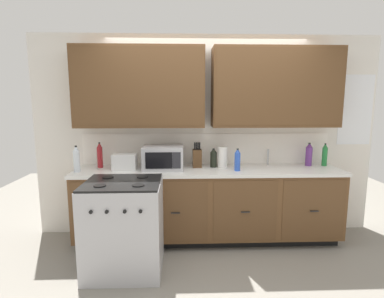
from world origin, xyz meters
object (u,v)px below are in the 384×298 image
(toaster, at_px, (125,162))
(bottle_clear, at_px, (77,159))
(paper_towel_roll, at_px, (222,157))
(bottle_green, at_px, (325,155))
(knife_block, at_px, (197,158))
(bottle_blue, at_px, (237,160))
(bottle_red, at_px, (100,155))
(microwave, at_px, (163,158))
(stove_range, at_px, (124,226))
(bottle_dark, at_px, (214,158))
(bottle_violet, at_px, (309,155))

(toaster, bearing_deg, bottle_clear, -169.52)
(paper_towel_roll, distance_m, bottle_green, 1.31)
(knife_block, xyz_separation_m, bottle_green, (1.62, 0.02, 0.03))
(knife_block, bearing_deg, bottle_blue, -26.34)
(knife_block, relative_size, bottle_blue, 1.16)
(knife_block, distance_m, bottle_red, 1.20)
(knife_block, height_order, bottle_blue, knife_block)
(bottle_green, relative_size, bottle_red, 0.91)
(toaster, xyz_separation_m, bottle_blue, (1.34, -0.11, 0.03))
(toaster, xyz_separation_m, paper_towel_roll, (1.19, 0.07, 0.03))
(microwave, bearing_deg, paper_towel_roll, 4.48)
(stove_range, xyz_separation_m, knife_block, (0.78, 0.75, 0.56))
(bottle_green, bearing_deg, knife_block, -179.46)
(paper_towel_roll, relative_size, bottle_clear, 0.85)
(knife_block, distance_m, bottle_dark, 0.20)
(bottle_clear, relative_size, bottle_dark, 1.31)
(bottle_violet, bearing_deg, microwave, -175.98)
(stove_range, relative_size, toaster, 3.39)
(paper_towel_roll, distance_m, bottle_blue, 0.24)
(paper_towel_roll, distance_m, bottle_violet, 1.12)
(bottle_violet, xyz_separation_m, bottle_dark, (-1.22, -0.05, -0.03))
(microwave, bearing_deg, bottle_green, 3.32)
(bottle_red, xyz_separation_m, bottle_violet, (2.63, 0.02, -0.01))
(bottle_red, bearing_deg, bottle_blue, -8.09)
(toaster, height_order, bottle_blue, bottle_blue)
(bottle_green, height_order, bottle_dark, bottle_green)
(bottle_dark, bearing_deg, knife_block, 174.71)
(bottle_clear, xyz_separation_m, bottle_blue, (1.87, -0.01, -0.02))
(bottle_red, bearing_deg, knife_block, -0.35)
(microwave, bearing_deg, bottle_blue, -8.16)
(knife_block, distance_m, paper_towel_roll, 0.32)
(knife_block, bearing_deg, bottle_violet, 1.06)
(bottle_green, xyz_separation_m, bottle_red, (-2.83, -0.01, 0.01))
(stove_range, bearing_deg, bottle_red, 118.92)
(bottle_red, distance_m, bottle_clear, 0.30)
(stove_range, relative_size, knife_block, 3.06)
(microwave, bearing_deg, bottle_clear, -173.54)
(microwave, distance_m, bottle_red, 0.79)
(knife_block, xyz_separation_m, bottle_dark, (0.20, -0.02, -0.00))
(bottle_green, bearing_deg, bottle_violet, 176.80)
(stove_range, distance_m, toaster, 0.84)
(stove_range, bearing_deg, bottle_green, 17.53)
(toaster, relative_size, bottle_clear, 0.91)
(toaster, relative_size, bottle_blue, 1.05)
(bottle_dark, bearing_deg, bottle_clear, -173.04)
(paper_towel_roll, height_order, bottle_blue, bottle_blue)
(microwave, distance_m, bottle_clear, 1.00)
(toaster, relative_size, paper_towel_roll, 1.08)
(paper_towel_roll, bearing_deg, microwave, -175.52)
(stove_range, height_order, bottle_clear, bottle_clear)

